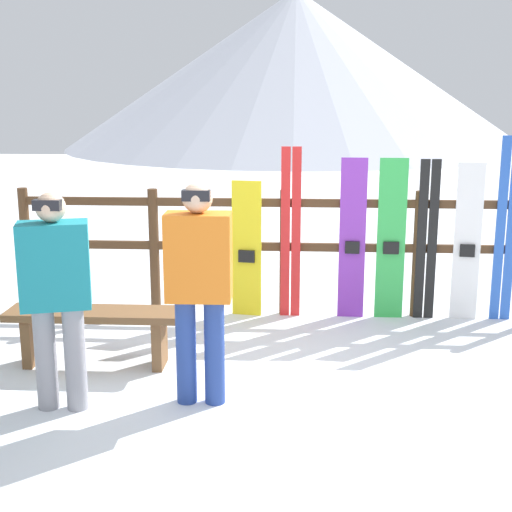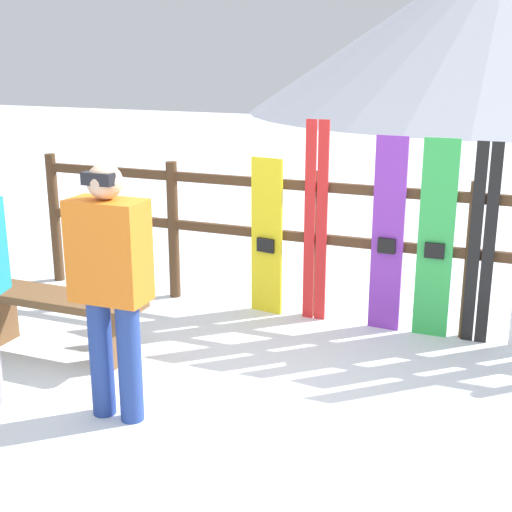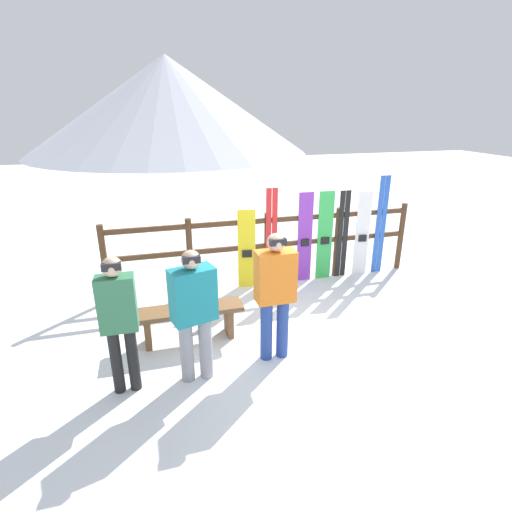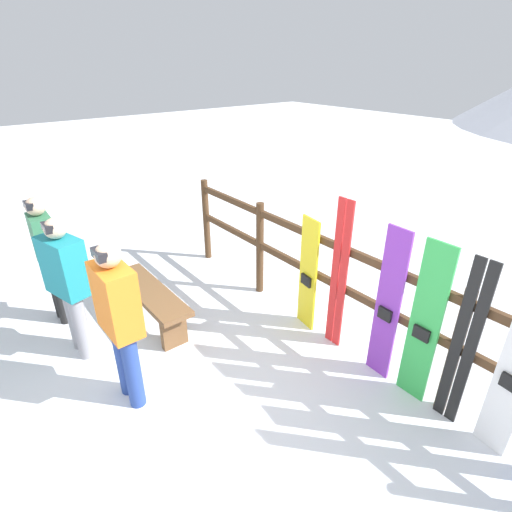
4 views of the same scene
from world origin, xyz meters
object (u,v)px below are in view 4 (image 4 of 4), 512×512
at_px(person_orange, 119,316).
at_px(snowboard_green, 424,325).
at_px(snowboard_purple, 388,307).
at_px(ski_pair_black, 464,346).
at_px(bench, 151,298).
at_px(snowboard_yellow, 308,275).
at_px(ski_pair_red, 339,276).
at_px(person_plaid_green, 47,252).
at_px(person_teal, 68,281).

xyz_separation_m(person_orange, snowboard_green, (1.60, 2.09, -0.13)).
xyz_separation_m(snowboard_purple, ski_pair_black, (0.72, 0.00, -0.00)).
distance_m(bench, snowboard_yellow, 1.85).
height_order(ski_pair_red, snowboard_purple, ski_pair_red).
bearing_deg(ski_pair_black, person_plaid_green, -148.59).
distance_m(person_orange, ski_pair_black, 2.86).
bearing_deg(snowboard_purple, bench, -147.06).
relative_size(ski_pair_red, snowboard_purple, 1.06).
height_order(bench, snowboard_yellow, snowboard_yellow).
bearing_deg(person_orange, bench, 145.06).
bearing_deg(ski_pair_red, snowboard_green, -0.20).
height_order(ski_pair_red, ski_pair_black, ski_pair_red).
bearing_deg(bench, person_plaid_green, -133.03).
distance_m(ski_pair_red, snowboard_green, 0.98).
relative_size(person_teal, ski_pair_black, 0.98).
relative_size(person_plaid_green, snowboard_purple, 0.98).
distance_m(person_plaid_green, person_teal, 0.77).
bearing_deg(person_orange, ski_pair_red, 73.44).
bearing_deg(person_orange, ski_pair_black, 47.01).
distance_m(person_plaid_green, ski_pair_black, 4.31).
relative_size(bench, ski_pair_red, 0.84).
bearing_deg(person_plaid_green, ski_pair_black, 31.41).
bearing_deg(person_teal, snowboard_purple, 45.61).
distance_m(person_orange, person_plaid_green, 1.74).
bearing_deg(ski_pair_red, bench, -138.09).
distance_m(bench, person_plaid_green, 1.27).
bearing_deg(person_teal, ski_pair_red, 54.68).
relative_size(bench, person_orange, 0.89).
bearing_deg(ski_pair_red, person_teal, -125.32).
bearing_deg(person_teal, person_plaid_green, -179.73).
relative_size(person_orange, snowboard_yellow, 1.18).
distance_m(snowboard_yellow, snowboard_green, 1.42).
height_order(person_orange, ski_pair_red, ski_pair_red).
relative_size(person_teal, snowboard_yellow, 1.14).
bearing_deg(ski_pair_black, snowboard_green, -179.45).
bearing_deg(bench, snowboard_yellow, 50.96).
distance_m(person_orange, snowboard_yellow, 2.11).
xyz_separation_m(person_orange, person_plaid_green, (-1.73, -0.16, -0.01)).
bearing_deg(ski_pair_red, person_orange, -106.56).
height_order(person_plaid_green, ski_pair_black, ski_pair_black).
distance_m(person_orange, snowboard_purple, 2.42).
distance_m(snowboard_yellow, ski_pair_red, 0.47).
height_order(person_plaid_green, snowboard_green, snowboard_green).
height_order(snowboard_purple, snowboard_green, same).
bearing_deg(snowboard_yellow, snowboard_purple, 0.01).
bearing_deg(person_plaid_green, bench, 46.97).
distance_m(ski_pair_red, snowboard_purple, 0.61).
distance_m(person_plaid_green, snowboard_yellow, 2.96).
bearing_deg(ski_pair_black, person_teal, -142.42).
height_order(person_orange, snowboard_purple, person_orange).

